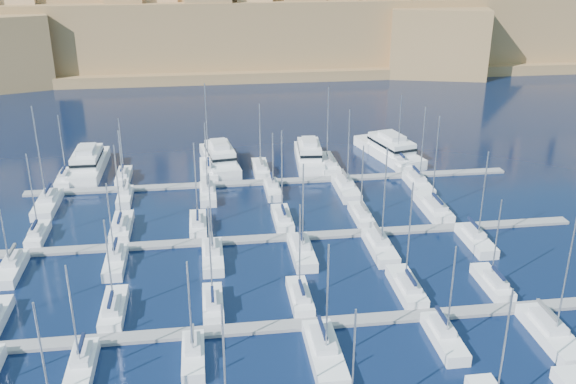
{
  "coord_description": "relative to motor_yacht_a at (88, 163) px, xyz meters",
  "views": [
    {
      "loc": [
        -11.56,
        -71.7,
        40.9
      ],
      "look_at": [
        -1.03,
        6.0,
        8.83
      ],
      "focal_mm": 40.0,
      "sensor_mm": 36.0,
      "label": 1
    }
  ],
  "objects": [
    {
      "name": "ground",
      "position": [
        32.8,
        -41.92,
        -1.73
      ],
      "size": [
        600.0,
        600.0,
        0.0
      ],
      "primitive_type": "plane",
      "color": "black",
      "rests_on": "ground"
    },
    {
      "name": "pontoon_mid_near",
      "position": [
        32.8,
        -53.92,
        -1.53
      ],
      "size": [
        84.0,
        2.0,
        0.4
      ],
      "primitive_type": "cube",
      "color": "slate",
      "rests_on": "ground"
    },
    {
      "name": "pontoon_mid_far",
      "position": [
        32.8,
        -31.92,
        -1.53
      ],
      "size": [
        84.0,
        2.0,
        0.4
      ],
      "primitive_type": "cube",
      "color": "slate",
      "rests_on": "ground"
    },
    {
      "name": "pontoon_far",
      "position": [
        32.8,
        -9.92,
        -1.53
      ],
      "size": [
        84.0,
        2.0,
        0.4
      ],
      "primitive_type": "cube",
      "color": "slate",
      "rests_on": "ground"
    },
    {
      "name": "sailboat_13",
      "position": [
        9.87,
        -48.71,
        -1.0
      ],
      "size": [
        2.59,
        8.63,
        12.02
      ],
      "color": "white",
      "rests_on": "ground"
    },
    {
      "name": "sailboat_14",
      "position": [
        21.18,
        -49.13,
        -1.0
      ],
      "size": [
        2.33,
        7.78,
        13.17
      ],
      "color": "white",
      "rests_on": "ground"
    },
    {
      "name": "sailboat_15",
      "position": [
        31.44,
        -49.02,
        -1.0
      ],
      "size": [
        2.4,
        8.0,
        12.74
      ],
      "color": "white",
      "rests_on": "ground"
    },
    {
      "name": "sailboat_16",
      "position": [
        44.63,
        -48.46,
        -0.98
      ],
      "size": [
        2.74,
        9.14,
        14.49
      ],
      "color": "white",
      "rests_on": "ground"
    },
    {
      "name": "sailboat_17",
      "position": [
        55.42,
        -48.94,
        -1.01
      ],
      "size": [
        2.45,
        8.16,
        11.92
      ],
      "color": "white",
      "rests_on": "ground"
    },
    {
      "name": "sailboat_19",
      "position": [
        7.93,
        -58.96,
        -1.0
      ],
      "size": [
        2.49,
        8.29,
        12.72
      ],
      "color": "white",
      "rests_on": "ground"
    },
    {
      "name": "sailboat_20",
      "position": [
        18.93,
        -58.62,
        -1.01
      ],
      "size": [
        2.28,
        7.61,
        12.09
      ],
      "color": "white",
      "rests_on": "ground"
    },
    {
      "name": "sailboat_21",
      "position": [
        32.29,
        -60.04,
        -0.97
      ],
      "size": [
        3.15,
        10.51,
        13.81
      ],
      "color": "white",
      "rests_on": "ground"
    },
    {
      "name": "sailboat_22",
      "position": [
        45.45,
        -59.04,
        -1.0
      ],
      "size": [
        2.54,
        8.47,
        12.13
      ],
      "color": "white",
      "rests_on": "ground"
    },
    {
      "name": "sailboat_23",
      "position": [
        57.04,
        -60.08,
        -0.96
      ],
      "size": [
        3.18,
        10.59,
        15.55
      ],
      "color": "white",
      "rests_on": "ground"
    },
    {
      "name": "sailboat_24",
      "position": [
        -3.1,
        -27.23,
        -1.0
      ],
      "size": [
        2.27,
        7.57,
        12.96
      ],
      "color": "white",
      "rests_on": "ground"
    },
    {
      "name": "sailboat_25",
      "position": [
        8.51,
        -26.4,
        -0.99
      ],
      "size": [
        2.78,
        9.27,
        13.42
      ],
      "color": "white",
      "rests_on": "ground"
    },
    {
      "name": "sailboat_26",
      "position": [
        19.6,
        -26.94,
        -0.99
      ],
      "size": [
        2.45,
        8.15,
        13.45
      ],
      "color": "white",
      "rests_on": "ground"
    },
    {
      "name": "sailboat_27",
      "position": [
        32.17,
        -26.7,
        -0.98
      ],
      "size": [
        2.59,
        8.64,
        14.67
      ],
      "color": "white",
      "rests_on": "ground"
    },
    {
      "name": "sailboat_28",
      "position": [
        44.26,
        -26.96,
        -1.01
      ],
      "size": [
        2.44,
        8.13,
        11.99
      ],
      "color": "white",
      "rests_on": "ground"
    },
    {
      "name": "sailboat_29",
      "position": [
        56.07,
        -25.68,
        -0.95
      ],
      "size": [
        3.22,
        10.72,
        15.62
      ],
      "color": "white",
      "rests_on": "ground"
    },
    {
      "name": "sailboat_30",
      "position": [
        -4.2,
        -37.11,
        -0.99
      ],
      "size": [
        2.58,
        8.61,
        14.01
      ],
      "color": "white",
      "rests_on": "ground"
    },
    {
      "name": "sailboat_31",
      "position": [
        8.81,
        -37.06,
        -1.0
      ],
      "size": [
        2.55,
        8.51,
        12.24
      ],
      "color": "white",
      "rests_on": "ground"
    },
    {
      "name": "sailboat_32",
      "position": [
        21.46,
        -37.35,
        -0.99
      ],
      "size": [
        2.73,
        9.1,
        13.08
      ],
      "color": "white",
      "rests_on": "ground"
    },
    {
      "name": "sailboat_33",
      "position": [
        33.43,
        -37.57,
        -0.98
      ],
      "size": [
        2.86,
        9.54,
        13.81
      ],
      "color": "white",
      "rests_on": "ground"
    },
    {
      "name": "sailboat_34",
      "position": [
        44.27,
        -37.64,
        -0.96
      ],
      "size": [
        2.91,
        9.69,
        15.59
      ],
      "color": "white",
      "rests_on": "ground"
    },
    {
      "name": "sailboat_35",
      "position": [
        58.13,
        -37.39,
        -0.98
      ],
      "size": [
        2.75,
        9.18,
        14.26
      ],
      "color": "white",
      "rests_on": "ground"
    },
    {
      "name": "sailboat_36",
      "position": [
        -3.25,
        -4.77,
        -1.0
      ],
      "size": [
        2.55,
        8.5,
        12.3
      ],
      "color": "white",
      "rests_on": "ground"
    },
    {
      "name": "sailboat_37",
      "position": [
        6.7,
        -5.06,
        -1.02
      ],
      "size": [
        2.38,
        7.93,
        11.4
      ],
      "color": "white",
      "rests_on": "ground"
    },
    {
      "name": "sailboat_38",
      "position": [
        21.63,
        -3.89,
        -0.95
      ],
      "size": [
        3.09,
        10.3,
        16.74
      ],
      "color": "white",
      "rests_on": "ground"
    },
    {
      "name": "sailboat_39",
      "position": [
        31.02,
        -4.57,
        -0.99
      ],
      "size": [
        2.68,
        8.92,
        12.98
      ],
      "color": "white",
      "rests_on": "ground"
    },
    {
      "name": "sailboat_40",
      "position": [
        43.53,
        -3.71,
        -0.96
      ],
      "size": [
        3.2,
        10.67,
        15.32
      ],
      "color": "white",
      "rests_on": "ground"
    },
    {
      "name": "sailboat_41",
      "position": [
        56.84,
        -4.42,
        -0.98
      ],
      "size": [
        2.77,
        9.23,
        13.73
      ],
      "color": "white",
      "rests_on": "ground"
    },
    {
      "name": "sailboat_42",
      "position": [
        -4.03,
        -16.05,
        -0.95
      ],
      "size": [
        3.16,
        10.52,
        17.08
      ],
      "color": "white",
      "rests_on": "ground"
    },
    {
      "name": "sailboat_43",
      "position": [
        7.84,
        -14.55,
        -1.01
      ],
      "size": [
        2.24,
        7.46,
        12.33
      ],
      "color": "white",
      "rests_on": "ground"
    },
    {
      "name": "sailboat_44",
      "position": [
        21.26,
        -15.1,
        -0.99
      ],
      "size": [
        2.57,
        8.58,
        13.21
      ],
      "color": "white",
      "rests_on": "ground"
    },
    {
      "name": "sailboat_45",
      "position": [
        32.05,
        -14.75,
        -1.02
      ],
      "size": [
        2.36,
        7.88,
        11.02
      ],
      "color": "white",
      "rests_on": "ground"
    },
    {
      "name": "sailboat_46",
      "position": [
        44.34,
        -15.94,
        -0.96
      ],
      "size": [
        3.09,
        10.29,
        14.79
      ],
      "color": "white",
      "rests_on": "ground"
    },
    {
      "name": "sailboat_47",
      "position": [
        57.03,
        -15.56,
        -0.97
      ],
      "size": [
        2.86,
        9.52,
        14.62
      ],
      "color": "white",
      "rests_on": "ground"
    },
    {
      "name": "motor_yacht_a",
      "position": [
        0.0,
        0.0,
        0.0
      ],
      "size": [
        5.48,
        17.58,
        5.25
      ],
      "color": "white",
      "rests_on": "ground"
    },
    {
      "name": "motor_yacht_b",
      "position": [
        23.78,
        -0.25,
        0.0
      ],
      "size": [
        7.34,
        17.52,
        5.25
      ],
      "color": "white",
      "rests_on": "ground"
    },
    {
      "name": "motor_yacht_c",
      "position": [
        40.5,
        -0.95,
        0.0
      ],
      "size": [
        5.95,
        15.87,
        5.25
      ],
      "color": "white",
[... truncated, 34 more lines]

